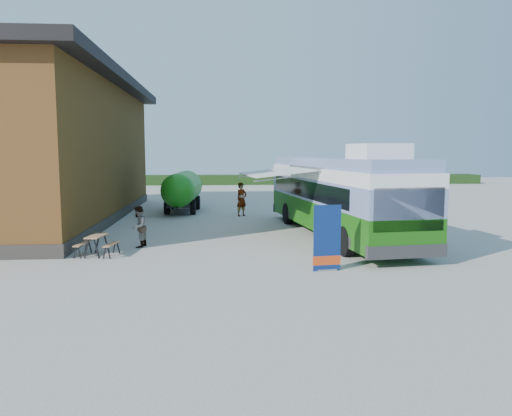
{
  "coord_description": "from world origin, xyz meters",
  "views": [
    {
      "loc": [
        -1.3,
        -16.91,
        3.59
      ],
      "look_at": [
        0.2,
        2.32,
        1.4
      ],
      "focal_mm": 35.0,
      "sensor_mm": 36.0,
      "label": 1
    }
  ],
  "objects": [
    {
      "name": "ground",
      "position": [
        0.0,
        0.0,
        0.0
      ],
      "size": [
        100.0,
        100.0,
        0.0
      ],
      "primitive_type": "plane",
      "color": "#BCB7AD",
      "rests_on": "ground"
    },
    {
      "name": "barn",
      "position": [
        -10.5,
        10.0,
        3.59
      ],
      "size": [
        9.6,
        21.2,
        7.5
      ],
      "color": "brown",
      "rests_on": "ground"
    },
    {
      "name": "hedge",
      "position": [
        8.0,
        38.0,
        0.5
      ],
      "size": [
        40.0,
        3.0,
        1.0
      ],
      "primitive_type": "cube",
      "color": "#264419",
      "rests_on": "ground"
    },
    {
      "name": "bus",
      "position": [
        3.8,
        3.88,
        1.84
      ],
      "size": [
        4.11,
        12.77,
        3.86
      ],
      "rotation": [
        0.0,
        0.0,
        0.12
      ],
      "color": "#1D7413",
      "rests_on": "ground"
    },
    {
      "name": "awning",
      "position": [
        1.38,
        4.07,
        2.81
      ],
      "size": [
        3.1,
        4.48,
        0.52
      ],
      "rotation": [
        0.0,
        0.0,
        0.12
      ],
      "color": "white",
      "rests_on": "ground"
    },
    {
      "name": "banner",
      "position": [
        1.98,
        -2.36,
        0.82
      ],
      "size": [
        0.87,
        0.25,
        2.01
      ],
      "rotation": [
        0.0,
        0.0,
        0.12
      ],
      "color": "navy",
      "rests_on": "ground"
    },
    {
      "name": "picnic_table",
      "position": [
        -5.46,
        0.41,
        0.53
      ],
      "size": [
        1.41,
        1.29,
        0.72
      ],
      "rotation": [
        0.0,
        0.0,
        -0.15
      ],
      "color": "#AB7B50",
      "rests_on": "ground"
    },
    {
      "name": "person_a",
      "position": [
        0.05,
        10.73,
        0.94
      ],
      "size": [
        0.82,
        0.77,
        1.88
      ],
      "primitive_type": "imported",
      "rotation": [
        0.0,
        0.0,
        0.66
      ],
      "color": "#999999",
      "rests_on": "ground"
    },
    {
      "name": "person_b",
      "position": [
        -4.26,
        1.9,
        0.78
      ],
      "size": [
        0.74,
        0.87,
        1.55
      ],
      "primitive_type": "imported",
      "rotation": [
        0.0,
        0.0,
        -1.79
      ],
      "color": "#999999",
      "rests_on": "ground"
    },
    {
      "name": "slurry_tanker",
      "position": [
        -3.36,
        12.96,
        1.37
      ],
      "size": [
        2.17,
        6.45,
        2.38
      ],
      "rotation": [
        0.0,
        0.0,
        -0.06
      ],
      "color": "#1C8117",
      "rests_on": "ground"
    }
  ]
}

